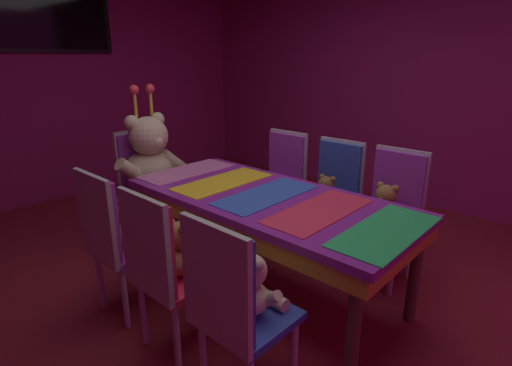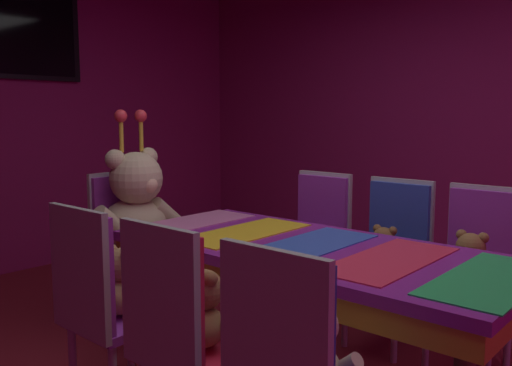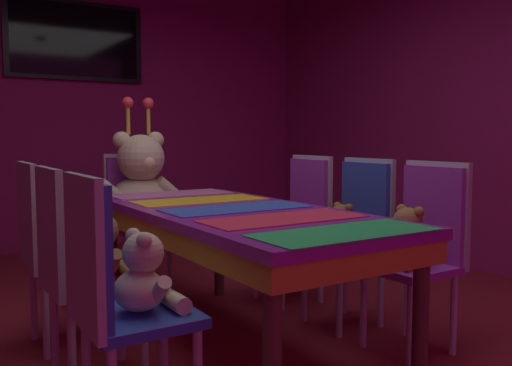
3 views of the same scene
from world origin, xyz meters
The scene contains 17 objects.
ground_plane centered at (0.00, 0.00, 0.00)m, with size 7.90×7.90×0.00m, color maroon.
wall_back centered at (0.00, 3.20, 1.40)m, with size 5.20×0.12×2.80m, color #8C1959.
banquet_table centered at (0.00, 0.00, 0.65)m, with size 0.90×2.02×0.75m.
chair_left_0 centered at (-0.85, -0.53, 0.60)m, with size 0.42×0.41×0.98m.
teddy_left_0 centered at (-0.71, -0.53, 0.59)m, with size 0.26×0.33×0.31m.
chair_left_1 centered at (-0.86, 0.00, 0.60)m, with size 0.42×0.41×0.98m.
teddy_left_1 centered at (-0.71, 0.00, 0.60)m, with size 0.27×0.34×0.32m.
chair_left_2 centered at (-0.85, 0.53, 0.60)m, with size 0.42×0.41×0.98m.
teddy_left_2 centered at (-0.71, 0.53, 0.60)m, with size 0.26×0.34×0.32m.
chair_right_0 centered at (0.85, -0.52, 0.60)m, with size 0.42×0.41×0.98m.
teddy_right_0 centered at (0.70, -0.52, 0.59)m, with size 0.25×0.32×0.31m.
chair_right_1 centered at (0.83, -0.03, 0.60)m, with size 0.42×0.41×0.98m.
teddy_right_1 centered at (0.69, -0.03, 0.57)m, with size 0.22×0.29×0.27m.
chair_right_2 centered at (0.84, 0.53, 0.60)m, with size 0.42×0.41×0.98m.
throne_chair centered at (0.00, 1.54, 0.60)m, with size 0.41×0.42×0.98m.
king_teddy_bear centered at (0.00, 1.37, 0.76)m, with size 0.73×0.57×0.94m.
wall_tv centered at (0.00, 3.11, 2.05)m, with size 1.32×0.06×0.77m.
Camera 3 is at (-1.44, -2.46, 1.12)m, focal length 38.56 mm.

